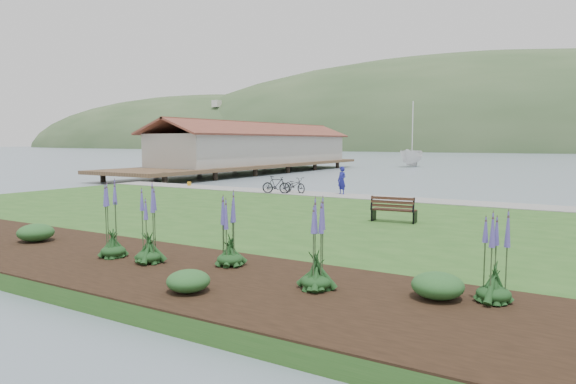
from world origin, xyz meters
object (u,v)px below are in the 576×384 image
(park_bench, at_px, (393,209))
(person, at_px, (342,178))
(sailboat, at_px, (412,167))
(bicycle_a, at_px, (295,185))

(park_bench, relative_size, person, 0.89)
(park_bench, xyz_separation_m, sailboat, (-14.84, 48.47, -0.89))
(park_bench, height_order, sailboat, sailboat)
(person, distance_m, sailboat, 41.57)
(bicycle_a, xyz_separation_m, sailboat, (-6.33, 41.13, -0.85))
(park_bench, height_order, bicycle_a, park_bench)
(person, relative_size, bicycle_a, 1.06)
(person, xyz_separation_m, sailboat, (-9.02, 40.56, -1.31))
(park_bench, distance_m, person, 9.83)
(bicycle_a, bearing_deg, person, -59.68)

